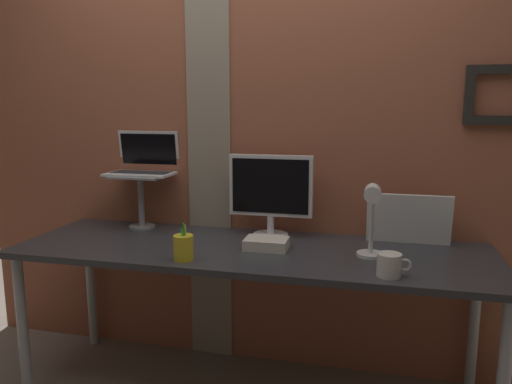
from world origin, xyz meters
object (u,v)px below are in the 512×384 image
object	(u,v)px
whiteboard_panel	(409,219)
desk_lamp	(372,213)
pen_cup	(184,248)
coffee_mug	(390,265)
laptop	(145,162)
monitor	(271,190)

from	to	relation	value
whiteboard_panel	desk_lamp	distance (m)	0.36
pen_cup	coffee_mug	xyz separation A→B (m)	(0.86, 0.00, -0.01)
laptop	coffee_mug	size ratio (longest dim) A/B	2.66
pen_cup	monitor	bearing A→B (deg)	59.74
monitor	whiteboard_panel	bearing A→B (deg)	1.66
pen_cup	coffee_mug	bearing A→B (deg)	0.00
desk_lamp	whiteboard_panel	bearing A→B (deg)	60.50
monitor	whiteboard_panel	distance (m)	0.69
monitor	whiteboard_panel	xyz separation A→B (m)	(0.68, 0.02, -0.12)
whiteboard_panel	coffee_mug	size ratio (longest dim) A/B	2.96
whiteboard_panel	desk_lamp	xyz separation A→B (m)	(-0.17, -0.30, 0.08)
monitor	desk_lamp	xyz separation A→B (m)	(0.50, -0.28, -0.03)
laptop	coffee_mug	distance (m)	1.45
laptop	pen_cup	xyz separation A→B (m)	(0.44, -0.54, -0.30)
laptop	coffee_mug	world-z (taller)	laptop
laptop	whiteboard_panel	bearing A→B (deg)	-1.78
whiteboard_panel	pen_cup	bearing A→B (deg)	-152.38
desk_lamp	coffee_mug	distance (m)	0.27
desk_lamp	coffee_mug	size ratio (longest dim) A/B	2.51
monitor	laptop	distance (m)	0.73
monitor	whiteboard_panel	size ratio (longest dim) A/B	1.08
whiteboard_panel	desk_lamp	bearing A→B (deg)	-119.50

